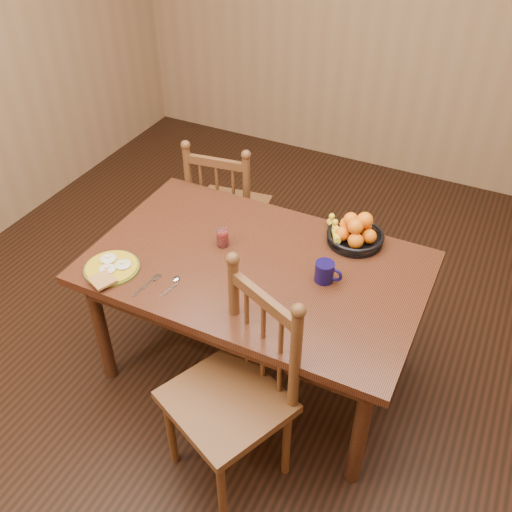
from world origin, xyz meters
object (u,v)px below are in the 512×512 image
at_px(chair_near, 234,393).
at_px(fruit_bowl, 355,232).
at_px(chair_far, 227,210).
at_px(breakfast_plate, 111,268).
at_px(coffee_mug, 325,272).
at_px(dining_table, 256,277).

distance_m(chair_near, fruit_bowl, 1.00).
height_order(chair_far, breakfast_plate, chair_far).
bearing_deg(chair_far, coffee_mug, 135.07).
distance_m(chair_far, chair_near, 1.45).
height_order(chair_near, fruit_bowl, chair_near).
relative_size(dining_table, coffee_mug, 12.00).
relative_size(breakfast_plate, fruit_bowl, 0.94).
bearing_deg(fruit_bowl, breakfast_plate, -143.01).
distance_m(dining_table, coffee_mug, 0.37).
relative_size(chair_near, coffee_mug, 7.85).
bearing_deg(dining_table, fruit_bowl, 46.33).
bearing_deg(chair_near, breakfast_plate, -171.84).
relative_size(chair_far, breakfast_plate, 3.21).
bearing_deg(chair_near, chair_far, 143.55).
bearing_deg(coffee_mug, dining_table, -174.02).
relative_size(chair_far, fruit_bowl, 3.01).
bearing_deg(chair_far, fruit_bowl, 152.68).
height_order(dining_table, chair_near, chair_near).
distance_m(breakfast_plate, coffee_mug, 1.01).
height_order(dining_table, fruit_bowl, fruit_bowl).
bearing_deg(breakfast_plate, coffee_mug, 22.02).
relative_size(chair_far, chair_near, 0.93).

